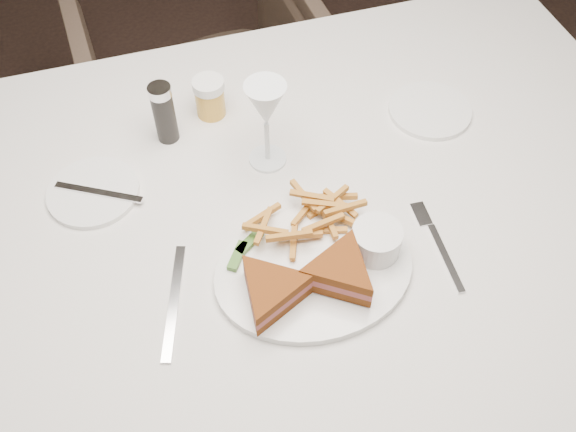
# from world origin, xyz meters

# --- Properties ---
(table) EXTENTS (1.55, 1.07, 0.75)m
(table) POSITION_xyz_m (0.35, 0.25, 0.38)
(table) COLOR silver
(table) RESTS_ON ground
(chair_far) EXTENTS (0.67, 0.63, 0.69)m
(chair_far) POSITION_xyz_m (0.40, 1.12, 0.34)
(chair_far) COLOR #45352A
(chair_far) RESTS_ON ground
(table_setting) EXTENTS (0.81, 0.65, 0.18)m
(table_setting) POSITION_xyz_m (0.35, 0.21, 0.79)
(table_setting) COLOR white
(table_setting) RESTS_ON table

